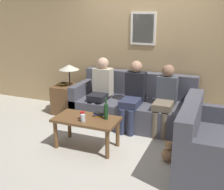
{
  "coord_description": "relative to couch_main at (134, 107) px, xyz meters",
  "views": [
    {
      "loc": [
        1.47,
        -4.13,
        2.06
      ],
      "look_at": [
        -0.18,
        -0.07,
        0.7
      ],
      "focal_mm": 45.0,
      "sensor_mm": 36.0,
      "label": 1
    }
  ],
  "objects": [
    {
      "name": "person_left",
      "position": [
        -0.6,
        -0.15,
        0.35
      ],
      "size": [
        0.34,
        0.57,
        1.2
      ],
      "color": "black",
      "rests_on": "ground_plane"
    },
    {
      "name": "couch_main",
      "position": [
        0.0,
        0.0,
        0.0
      ],
      "size": [
        2.18,
        0.95,
        0.91
      ],
      "color": "#4C4C56",
      "rests_on": "ground_plane"
    },
    {
      "name": "couch_side",
      "position": [
        1.46,
        -1.19,
        0.0
      ],
      "size": [
        0.95,
        1.41,
        0.91
      ],
      "rotation": [
        0.0,
        0.0,
        1.57
      ],
      "color": "#4C4C56",
      "rests_on": "ground_plane"
    },
    {
      "name": "person_middle",
      "position": [
        0.05,
        -0.2,
        0.33
      ],
      "size": [
        0.34,
        0.66,
        1.19
      ],
      "color": "#2D334C",
      "rests_on": "ground_plane"
    },
    {
      "name": "side_table_with_lamp",
      "position": [
        -1.4,
        -0.01,
        0.04
      ],
      "size": [
        0.52,
        0.51,
        1.01
      ],
      "color": "brown",
      "rests_on": "ground_plane"
    },
    {
      "name": "person_right",
      "position": [
        0.6,
        -0.15,
        0.32
      ],
      "size": [
        0.34,
        0.64,
        1.15
      ],
      "color": "#756651",
      "rests_on": "ground_plane"
    },
    {
      "name": "drinking_glass",
      "position": [
        -0.35,
        -1.34,
        0.22
      ],
      "size": [
        0.07,
        0.07,
        0.11
      ],
      "color": "silver",
      "rests_on": "coffee_table"
    },
    {
      "name": "wall_back",
      "position": [
        0.0,
        0.5,
        0.99
      ],
      "size": [
        9.0,
        0.08,
        2.6
      ],
      "color": "tan",
      "rests_on": "ground_plane"
    },
    {
      "name": "book_stack",
      "position": [
        -0.22,
        -1.06,
        0.2
      ],
      "size": [
        0.17,
        0.14,
        0.07
      ],
      "color": "gold",
      "rests_on": "coffee_table"
    },
    {
      "name": "ground_plane",
      "position": [
        0.0,
        -0.56,
        -0.31
      ],
      "size": [
        16.0,
        16.0,
        0.0
      ],
      "primitive_type": "plane",
      "color": "beige"
    },
    {
      "name": "teddy_bear",
      "position": [
        0.88,
        -1.14,
        -0.18
      ],
      "size": [
        0.19,
        0.19,
        0.31
      ],
      "color": "#A87A51",
      "rests_on": "ground_plane"
    },
    {
      "name": "coffee_table",
      "position": [
        -0.37,
        -1.2,
        0.09
      ],
      "size": [
        0.97,
        0.53,
        0.48
      ],
      "color": "brown",
      "rests_on": "ground_plane"
    },
    {
      "name": "wine_bottle",
      "position": [
        -0.08,
        -1.12,
        0.29
      ],
      "size": [
        0.06,
        0.06,
        0.33
      ],
      "color": "#19421E",
      "rests_on": "coffee_table"
    },
    {
      "name": "soda_can",
      "position": [
        -0.4,
        -1.27,
        0.23
      ],
      "size": [
        0.07,
        0.07,
        0.12
      ],
      "color": "red",
      "rests_on": "coffee_table"
    }
  ]
}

